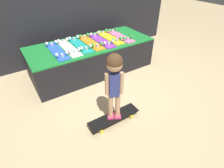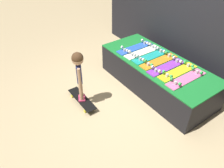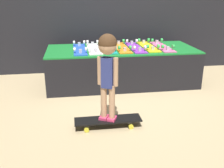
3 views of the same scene
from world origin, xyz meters
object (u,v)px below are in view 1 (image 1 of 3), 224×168
object	(u,v)px
skateboard_teal_on_rack	(80,45)
skateboard_purple_on_rack	(101,40)
skateboard_pink_on_rack	(120,36)
skateboard_on_floor	(114,117)
child	(114,76)
skateboard_orange_on_rack	(90,42)
skateboard_yellow_on_rack	(109,37)
skateboard_blue_on_rack	(57,51)
skateboard_white_on_rack	(69,47)

from	to	relation	value
skateboard_teal_on_rack	skateboard_purple_on_rack	size ratio (longest dim) A/B	1.00
skateboard_pink_on_rack	skateboard_on_floor	xyz separation A→B (m)	(-1.02, -1.35, -0.49)
skateboard_on_floor	child	world-z (taller)	child
skateboard_teal_on_rack	child	bearing A→B (deg)	-97.77
skateboard_orange_on_rack	child	distance (m)	1.44
skateboard_purple_on_rack	skateboard_yellow_on_rack	size ratio (longest dim) A/B	1.00
skateboard_blue_on_rack	skateboard_on_floor	xyz separation A→B (m)	(0.23, -1.34, -0.49)
skateboard_white_on_rack	skateboard_orange_on_rack	size ratio (longest dim) A/B	1.00
skateboard_yellow_on_rack	skateboard_on_floor	xyz separation A→B (m)	(-0.81, -1.39, -0.49)
skateboard_purple_on_rack	skateboard_yellow_on_rack	distance (m)	0.21
skateboard_teal_on_rack	child	distance (m)	1.39
skateboard_purple_on_rack	skateboard_on_floor	size ratio (longest dim) A/B	1.09
skateboard_yellow_on_rack	child	size ratio (longest dim) A/B	0.86
skateboard_purple_on_rack	skateboard_blue_on_rack	bearing A→B (deg)	179.89
skateboard_teal_on_rack	skateboard_yellow_on_rack	distance (m)	0.63
skateboard_pink_on_rack	skateboard_yellow_on_rack	bearing A→B (deg)	168.43
skateboard_blue_on_rack	skateboard_orange_on_rack	size ratio (longest dim) A/B	1.00
skateboard_white_on_rack	skateboard_purple_on_rack	size ratio (longest dim) A/B	1.00
skateboard_blue_on_rack	child	distance (m)	1.37
skateboard_blue_on_rack	skateboard_yellow_on_rack	size ratio (longest dim) A/B	1.00
skateboard_purple_on_rack	child	xyz separation A→B (m)	(-0.60, -1.34, 0.15)
skateboard_blue_on_rack	skateboard_white_on_rack	size ratio (longest dim) A/B	1.00
skateboard_pink_on_rack	child	xyz separation A→B (m)	(-1.02, -1.35, 0.15)
skateboard_purple_on_rack	skateboard_yellow_on_rack	world-z (taller)	same
skateboard_blue_on_rack	skateboard_orange_on_rack	world-z (taller)	same
skateboard_orange_on_rack	skateboard_purple_on_rack	bearing A→B (deg)	-7.88
skateboard_orange_on_rack	child	xyz separation A→B (m)	(-0.40, -1.37, 0.15)
skateboard_yellow_on_rack	skateboard_teal_on_rack	bearing A→B (deg)	-178.32
skateboard_white_on_rack	skateboard_pink_on_rack	xyz separation A→B (m)	(1.04, -0.01, 0.00)
skateboard_purple_on_rack	skateboard_pink_on_rack	xyz separation A→B (m)	(0.42, 0.00, 0.00)
skateboard_purple_on_rack	skateboard_on_floor	distance (m)	1.55
skateboard_white_on_rack	skateboard_yellow_on_rack	bearing A→B (deg)	2.12
skateboard_blue_on_rack	skateboard_purple_on_rack	size ratio (longest dim) A/B	1.00
skateboard_teal_on_rack	skateboard_yellow_on_rack	bearing A→B (deg)	1.68
skateboard_white_on_rack	skateboard_orange_on_rack	distance (m)	0.42
skateboard_blue_on_rack	skateboard_teal_on_rack	world-z (taller)	same
skateboard_purple_on_rack	child	world-z (taller)	child
skateboard_orange_on_rack	child	world-z (taller)	child
skateboard_on_floor	child	bearing A→B (deg)	-90.00
skateboard_orange_on_rack	skateboard_pink_on_rack	xyz separation A→B (m)	(0.63, -0.03, 0.00)
skateboard_teal_on_rack	skateboard_pink_on_rack	size ratio (longest dim) A/B	1.00
skateboard_on_floor	skateboard_white_on_rack	bearing A→B (deg)	90.91
skateboard_blue_on_rack	skateboard_orange_on_rack	xyz separation A→B (m)	(0.63, 0.03, 0.00)
skateboard_orange_on_rack	skateboard_on_floor	size ratio (longest dim) A/B	1.09
skateboard_teal_on_rack	skateboard_yellow_on_rack	xyz separation A→B (m)	(0.63, 0.02, 0.00)
skateboard_teal_on_rack	child	world-z (taller)	child
skateboard_white_on_rack	skateboard_on_floor	size ratio (longest dim) A/B	1.09
skateboard_orange_on_rack	skateboard_pink_on_rack	bearing A→B (deg)	-2.29
skateboard_white_on_rack	child	world-z (taller)	child
skateboard_white_on_rack	skateboard_purple_on_rack	distance (m)	0.63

